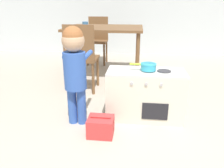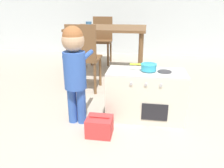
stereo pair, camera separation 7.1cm
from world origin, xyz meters
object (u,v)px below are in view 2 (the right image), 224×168
object	(u,v)px
play_kitchen	(145,95)
cup_on_table	(89,24)
toy_pot	(148,67)
dining_chair_far	(102,39)
dining_table	(108,33)
child_figure	(74,63)
toy_basket	(100,126)
dining_chair_near	(84,56)

from	to	relation	value
play_kitchen	cup_on_table	xyz separation A→B (m)	(-0.90, 1.32, 0.57)
toy_pot	dining_chair_far	world-z (taller)	dining_chair_far
play_kitchen	toy_pot	bearing A→B (deg)	1.71
play_kitchen	dining_table	size ratio (longest dim) A/B	0.65
child_figure	toy_pot	bearing A→B (deg)	16.26
dining_table	toy_pot	bearing A→B (deg)	-65.55
dining_chair_far	cup_on_table	world-z (taller)	dining_chair_far
dining_table	child_figure	bearing A→B (deg)	-91.46
cup_on_table	toy_pot	bearing A→B (deg)	-55.04
toy_pot	toy_basket	world-z (taller)	toy_pot
toy_basket	child_figure	bearing A→B (deg)	143.56
play_kitchen	toy_basket	world-z (taller)	play_kitchen
child_figure	cup_on_table	world-z (taller)	child_figure
child_figure	cup_on_table	distance (m)	1.55
child_figure	dining_chair_far	xyz separation A→B (m)	(-0.22, 2.35, -0.13)
dining_chair_far	cup_on_table	size ratio (longest dim) A/B	10.06
child_figure	cup_on_table	xyz separation A→B (m)	(-0.25, 1.51, 0.21)
dining_table	cup_on_table	world-z (taller)	cup_on_table
toy_basket	cup_on_table	xyz separation A→B (m)	(-0.52, 1.71, 0.73)
play_kitchen	dining_chair_near	xyz separation A→B (m)	(-0.80, 0.63, 0.22)
child_figure	dining_chair_near	distance (m)	0.85
child_figure	toy_basket	size ratio (longest dim) A/B	4.13
toy_pot	dining_table	xyz separation A→B (m)	(-0.63, 1.38, 0.14)
toy_basket	dining_table	bearing A→B (deg)	97.18
child_figure	dining_table	world-z (taller)	child_figure
play_kitchen	toy_pot	world-z (taller)	toy_pot
toy_pot	dining_chair_far	size ratio (longest dim) A/B	0.29
child_figure	toy_basket	xyz separation A→B (m)	(0.26, -0.19, -0.52)
dining_table	dining_chair_far	xyz separation A→B (m)	(-0.26, 0.77, -0.21)
toy_basket	cup_on_table	size ratio (longest dim) A/B	2.58
play_kitchen	child_figure	xyz separation A→B (m)	(-0.65, -0.19, 0.35)
child_figure	dining_table	bearing A→B (deg)	88.54
toy_basket	dining_chair_far	size ratio (longest dim) A/B	0.26
child_figure	dining_chair_far	world-z (taller)	child_figure
toy_pot	toy_basket	size ratio (longest dim) A/B	1.13
dining_table	dining_chair_far	size ratio (longest dim) A/B	1.32
toy_pot	toy_basket	distance (m)	0.73
toy_basket	dining_chair_near	xyz separation A→B (m)	(-0.41, 1.02, 0.39)
cup_on_table	dining_chair_near	bearing A→B (deg)	-81.50
child_figure	cup_on_table	size ratio (longest dim) A/B	10.66
dining_chair_far	toy_pot	bearing A→B (deg)	112.47
toy_basket	cup_on_table	world-z (taller)	cup_on_table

